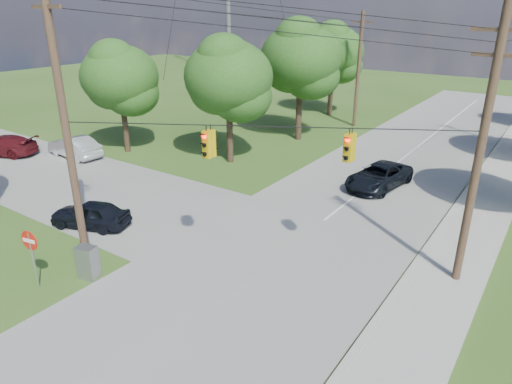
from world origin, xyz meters
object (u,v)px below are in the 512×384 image
Objects in this scene: pole_north_w at (358,69)px; car_cross_silver at (74,147)px; control_cabinet at (88,262)px; pole_ne at (480,151)px; car_cross_far at (2,146)px; car_main_north at (379,176)px; pole_sw at (65,121)px; car_cross_dark at (90,214)px; do_not_enter_sign at (31,247)px.

car_cross_silver is at bearing -122.09° from pole_north_w.
pole_ne is at bearing 19.86° from control_cabinet.
car_main_north is (25.34, 9.58, -0.03)m from car_cross_far.
car_cross_far is (-17.77, -23.47, -4.36)m from pole_north_w.
pole_sw is at bearing -106.08° from car_main_north.
pole_ne reaches higher than control_cabinet.
pole_north_w is 7.12× the size of control_cabinet.
car_cross_silver reaches higher than car_cross_far.
do_not_enter_sign reaches higher than car_cross_dark.
control_cabinet is at bearing 59.05° from car_cross_silver.
control_cabinet is at bearing 44.91° from do_not_enter_sign.
pole_ne is 26.03m from pole_north_w.
car_cross_silver is 17.44m from do_not_enter_sign.
pole_sw is at bearing 79.80° from do_not_enter_sign.
car_cross_far is 27.10m from car_main_north.
pole_ne is 2.05× the size of car_main_north.
car_main_north reaches higher than control_cabinet.
pole_ne reaches higher than do_not_enter_sign.
do_not_enter_sign is (18.16, -8.38, 1.02)m from car_cross_far.
pole_ne is 17.72m from car_cross_dark.
pole_ne reaches higher than car_main_north.
pole_north_w is 29.76m from car_cross_far.
car_main_north is at bearing 65.47° from pole_sw.
car_cross_far is 2.06× the size of do_not_enter_sign.
pole_sw reaches higher than car_cross_silver.
car_cross_far is (-15.45, 3.83, 0.06)m from car_cross_dark.
car_cross_dark is (-16.22, -5.30, -4.76)m from pole_ne.
pole_ne is 27.31m from car_cross_silver.
car_cross_silver is 17.36m from control_cabinet.
pole_north_w is 32.03m from do_not_enter_sign.
car_cross_far is at bearing -127.14° from pole_north_w.
pole_north_w is at bearing 80.73° from do_not_enter_sign.
car_main_north is 3.65× the size of control_cabinet.
pole_ne is 17.12m from do_not_enter_sign.
pole_ne is at bearing 29.38° from pole_sw.
pole_sw is 3.02× the size of car_cross_dark.
do_not_enter_sign is at bearing -89.30° from pole_north_w.
pole_north_w is 1.97× the size of car_cross_far.
car_cross_dark is at bearing 110.83° from do_not_enter_sign.
control_cabinet is (19.27, -6.81, -0.07)m from car_cross_far.
do_not_enter_sign is at bearing -143.90° from pole_ne.
car_cross_silver is 3.34× the size of control_cabinet.
pole_sw reaches higher than car_cross_far.
control_cabinet is at bearing -31.51° from pole_sw.
car_cross_far reaches higher than control_cabinet.
do_not_enter_sign reaches higher than car_cross_silver.
control_cabinet is 2.21m from do_not_enter_sign.
control_cabinet is (14.48, -9.57, -0.10)m from car_cross_silver.
pole_ne reaches higher than pole_north_w.
do_not_enter_sign is (-1.11, -1.58, 1.08)m from control_cabinet.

